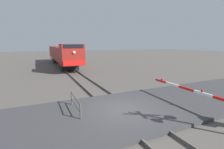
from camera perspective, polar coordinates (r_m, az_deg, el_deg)
The scene contains 7 objects.
ground_plane at distance 9.46m, azimuth 3.90°, elevation -12.86°, with size 160.00×160.00×0.00m, color #514C47.
rail_track_left at distance 9.13m, azimuth -0.15°, elevation -13.21°, with size 0.08×80.00×0.15m, color #59544C.
rail_track_right at distance 9.77m, azimuth 7.68°, elevation -11.67°, with size 0.08×80.00×0.15m, color #59544C.
road_surface at distance 9.43m, azimuth 3.91°, elevation -12.39°, with size 36.00×5.70×0.17m, color #38383A.
locomotive at distance 29.60m, azimuth -16.69°, elevation 6.77°, with size 2.82×19.02×3.72m.
crossing_gate at distance 9.87m, azimuth 33.69°, elevation -8.63°, with size 0.36×6.37×1.29m.
guard_railing at distance 9.21m, azimuth -12.53°, elevation -9.68°, with size 0.08×2.22×0.95m.
Camera 1 is at (-4.19, -7.59, 3.78)m, focal length 26.37 mm.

